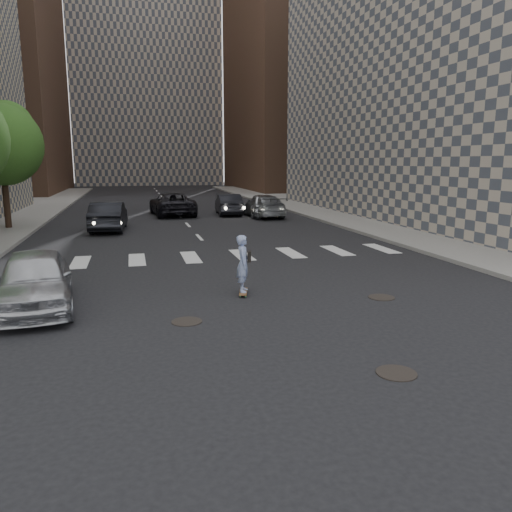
{
  "coord_description": "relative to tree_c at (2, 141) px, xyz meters",
  "views": [
    {
      "loc": [
        -3.1,
        -9.73,
        3.59
      ],
      "look_at": [
        -0.17,
        2.0,
        1.3
      ],
      "focal_mm": 35.0,
      "sensor_mm": 36.0,
      "label": 1
    }
  ],
  "objects": [
    {
      "name": "building_right",
      "position": [
        27.94,
        -0.65,
        6.34
      ],
      "size": [
        15.0,
        33.0,
        22.0
      ],
      "color": "#ADA08E",
      "rests_on": "ground"
    },
    {
      "name": "silver_sedan",
      "position": [
        3.95,
        -16.0,
        -3.92
      ],
      "size": [
        2.23,
        4.46,
        1.46
      ],
      "primitive_type": "imported",
      "rotation": [
        0.0,
        0.0,
        0.12
      ],
      "color": "#B8BABF",
      "rests_on": "ground"
    },
    {
      "name": "skateboarder",
      "position": [
        9.23,
        -15.91,
        -3.78
      ],
      "size": [
        0.51,
        0.85,
        1.65
      ],
      "rotation": [
        0.0,
        0.0,
        -0.26
      ],
      "color": "brown",
      "rests_on": "ground"
    },
    {
      "name": "tower_right",
      "position": [
        29.45,
        35.86,
        13.35
      ],
      "size": [
        18.0,
        24.0,
        36.0
      ],
      "primitive_type": "cube",
      "color": "brown",
      "rests_on": "ground"
    },
    {
      "name": "tree_c",
      "position": [
        0.0,
        0.0,
        0.0
      ],
      "size": [
        4.2,
        4.2,
        6.6
      ],
      "color": "#382619",
      "rests_on": "sidewalk_left"
    },
    {
      "name": "traffic_car_a",
      "position": [
        5.15,
        -1.59,
        -3.88
      ],
      "size": [
        1.9,
        4.73,
        1.53
      ],
      "primitive_type": "imported",
      "rotation": [
        0.0,
        0.0,
        3.08
      ],
      "color": "black",
      "rests_on": "ground"
    },
    {
      "name": "tower_center",
      "position": [
        9.45,
        58.86,
        19.35
      ],
      "size": [
        22.0,
        20.0,
        48.0
      ],
      "primitive_type": "cube",
      "color": "#ADA08E",
      "rests_on": "ground"
    },
    {
      "name": "traffic_car_c",
      "position": [
        9.01,
        5.35,
        -3.88
      ],
      "size": [
        2.99,
        5.72,
        1.54
      ],
      "primitive_type": "imported",
      "rotation": [
        0.0,
        0.0,
        3.22
      ],
      "color": "black",
      "rests_on": "ground"
    },
    {
      "name": "manhole_b",
      "position": [
        7.45,
        -17.94,
        -4.64
      ],
      "size": [
        0.7,
        0.7,
        0.02
      ],
      "primitive_type": "cylinder",
      "color": "black",
      "rests_on": "ground"
    },
    {
      "name": "sidewalk_right",
      "position": [
        23.95,
        0.86,
        -4.57
      ],
      "size": [
        13.0,
        80.0,
        0.15
      ],
      "primitive_type": "cube",
      "color": "gray",
      "rests_on": "ground"
    },
    {
      "name": "traffic_car_d",
      "position": [
        14.81,
        3.14,
        -3.86
      ],
      "size": [
        2.45,
        4.8,
        1.56
      ],
      "primitive_type": "imported",
      "rotation": [
        0.0,
        0.0,
        3.01
      ],
      "color": "#B8BBC0",
      "rests_on": "ground"
    },
    {
      "name": "traffic_car_b",
      "position": [
        14.78,
        2.86,
        -3.93
      ],
      "size": [
        2.13,
        4.98,
        1.43
      ],
      "primitive_type": "imported",
      "rotation": [
        0.0,
        0.0,
        3.17
      ],
      "color": "slate",
      "rests_on": "ground"
    },
    {
      "name": "ground",
      "position": [
        9.45,
        -19.14,
        -4.65
      ],
      "size": [
        160.0,
        160.0,
        0.0
      ],
      "primitive_type": "plane",
      "color": "black",
      "rests_on": "ground"
    },
    {
      "name": "traffic_car_e",
      "position": [
        12.81,
        4.86,
        -3.93
      ],
      "size": [
        1.81,
        4.42,
        1.42
      ],
      "primitive_type": "imported",
      "rotation": [
        0.0,
        0.0,
        3.07
      ],
      "color": "black",
      "rests_on": "ground"
    },
    {
      "name": "manhole_c",
      "position": [
        12.75,
        -17.14,
        -4.64
      ],
      "size": [
        0.7,
        0.7,
        0.02
      ],
      "primitive_type": "cylinder",
      "color": "black",
      "rests_on": "ground"
    },
    {
      "name": "manhole_a",
      "position": [
        10.65,
        -21.64,
        -4.64
      ],
      "size": [
        0.7,
        0.7,
        0.02
      ],
      "primitive_type": "cylinder",
      "color": "black",
      "rests_on": "ground"
    }
  ]
}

